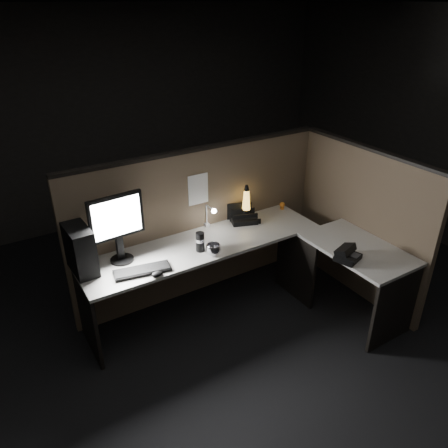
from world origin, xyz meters
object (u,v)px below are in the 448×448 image
keyboard (142,271)px  lava_lamp (246,206)px  monitor (117,222)px  desk_phone (347,254)px  pc_tower (80,249)px

keyboard → lava_lamp: (1.26, 0.34, 0.15)m
monitor → lava_lamp: size_ratio=1.59×
desk_phone → lava_lamp: bearing=88.0°
lava_lamp → desk_phone: 1.13m
pc_tower → lava_lamp: (1.67, 0.05, -0.04)m
pc_tower → lava_lamp: bearing=-1.1°
monitor → keyboard: 0.45m
pc_tower → desk_phone: bearing=-30.3°
lava_lamp → desk_phone: bearing=-74.1°
monitor → lava_lamp: (1.34, 0.07, -0.20)m
monitor → desk_phone: size_ratio=2.41×
monitor → lava_lamp: monitor is taller
keyboard → monitor: bearing=116.9°
pc_tower → lava_lamp: pc_tower is taller
monitor → desk_phone: (1.65, -1.01, -0.32)m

